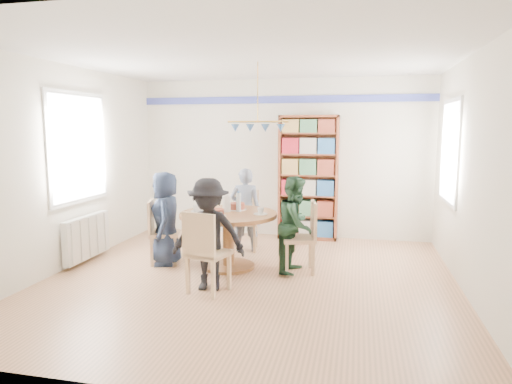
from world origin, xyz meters
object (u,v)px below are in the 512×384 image
(chair_left, at_px, (159,229))
(bookshelf, at_px, (308,179))
(chair_right, at_px, (305,233))
(person_far, at_px, (245,210))
(radiator, at_px, (87,237))
(person_left, at_px, (166,218))
(dining_table, at_px, (228,227))
(person_right, at_px, (296,224))
(person_near, at_px, (209,234))
(chair_near, at_px, (204,249))
(chair_far, at_px, (245,217))

(chair_left, xyz_separation_m, bookshelf, (1.85, 1.90, 0.54))
(chair_right, height_order, bookshelf, bookshelf)
(person_far, bearing_deg, radiator, 20.31)
(chair_left, xyz_separation_m, person_left, (0.11, -0.01, 0.15))
(person_left, xyz_separation_m, bookshelf, (1.74, 1.91, 0.38))
(dining_table, height_order, person_right, person_right)
(dining_table, bearing_deg, person_near, -89.40)
(dining_table, distance_m, person_near, 0.86)
(radiator, relative_size, person_near, 0.77)
(radiator, height_order, person_left, person_left)
(radiator, bearing_deg, person_left, 6.47)
(chair_near, distance_m, person_left, 1.35)
(chair_left, xyz_separation_m, chair_right, (2.02, 0.06, 0.02))
(chair_right, relative_size, bookshelf, 0.45)
(person_far, distance_m, bookshelf, 1.37)
(radiator, height_order, person_right, person_right)
(person_right, distance_m, bookshelf, 1.90)
(person_right, relative_size, bookshelf, 0.61)
(dining_table, relative_size, bookshelf, 0.62)
(radiator, distance_m, chair_far, 2.33)
(person_near, bearing_deg, dining_table, 85.22)
(chair_far, xyz_separation_m, person_far, (0.03, -0.12, 0.13))
(bookshelf, bearing_deg, chair_near, -106.15)
(person_far, relative_size, person_near, 0.98)
(chair_near, relative_size, person_left, 0.74)
(dining_table, height_order, person_far, person_far)
(chair_far, distance_m, bookshelf, 1.34)
(person_left, xyz_separation_m, person_right, (1.79, 0.05, -0.01))
(dining_table, bearing_deg, chair_near, -89.16)
(chair_left, bearing_deg, dining_table, 1.25)
(radiator, distance_m, dining_table, 2.04)
(chair_right, height_order, person_near, person_near)
(chair_left, height_order, person_right, person_right)
(person_left, distance_m, person_far, 1.28)
(chair_left, bearing_deg, person_right, 1.25)
(chair_far, xyz_separation_m, person_near, (0.03, -1.85, 0.15))
(chair_right, distance_m, person_right, 0.17)
(person_far, height_order, person_near, person_near)
(chair_far, bearing_deg, dining_table, -89.06)
(radiator, bearing_deg, chair_near, -22.95)
(radiator, bearing_deg, chair_far, 30.00)
(person_left, bearing_deg, person_near, 26.97)
(chair_right, bearing_deg, chair_left, -178.19)
(person_left, distance_m, person_right, 1.79)
(chair_far, bearing_deg, radiator, -150.00)
(radiator, bearing_deg, person_far, 27.01)
(chair_near, bearing_deg, person_right, 49.61)
(person_right, bearing_deg, radiator, 102.41)
(person_right, bearing_deg, chair_right, -70.54)
(radiator, xyz_separation_m, dining_table, (2.03, 0.16, 0.21))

